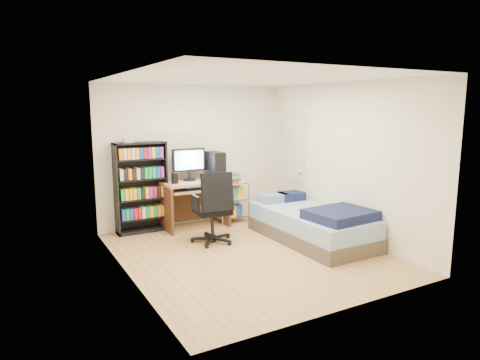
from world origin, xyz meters
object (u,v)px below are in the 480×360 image
computer_desk (199,184)px  bed (312,224)px  office_chair (213,220)px  media_shelf (141,186)px

computer_desk → bed: computer_desk is taller
office_chair → media_shelf: bearing=130.7°
bed → computer_desk: bearing=126.2°
computer_desk → bed: 2.12m
bed → office_chair: bearing=155.3°
computer_desk → media_shelf: bearing=172.5°
media_shelf → office_chair: (0.80, -1.14, -0.42)m
media_shelf → bed: (2.23, -1.80, -0.52)m
media_shelf → bed: size_ratio=0.74×
bed → media_shelf: bearing=141.1°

